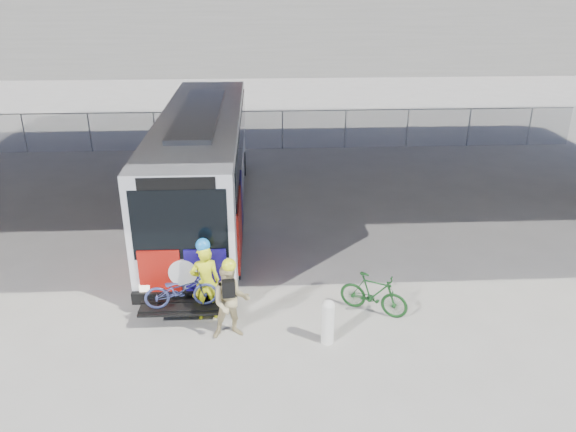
{
  "coord_description": "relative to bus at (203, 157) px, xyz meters",
  "views": [
    {
      "loc": [
        -0.1,
        -14.02,
        7.67
      ],
      "look_at": [
        0.64,
        0.07,
        1.6
      ],
      "focal_mm": 35.0,
      "sensor_mm": 36.0,
      "label": 1
    }
  ],
  "objects": [
    {
      "name": "overpass",
      "position": [
        2.0,
        0.01,
        4.44
      ],
      "size": [
        40.0,
        16.0,
        7.95
      ],
      "color": "#605E59",
      "rests_on": "ground"
    },
    {
      "name": "cyclist_tan",
      "position": [
        1.18,
        -7.13,
        -1.17
      ],
      "size": [
        0.96,
        0.8,
        1.99
      ],
      "rotation": [
        0.0,
        0.0,
        0.13
      ],
      "color": "tan",
      "rests_on": "ground"
    },
    {
      "name": "bus",
      "position": [
        0.0,
        0.0,
        0.0
      ],
      "size": [
        2.67,
        12.94,
        3.69
      ],
      "color": "silver",
      "rests_on": "ground"
    },
    {
      "name": "ground",
      "position": [
        2.0,
        -3.99,
        -2.11
      ],
      "size": [
        160.0,
        160.0,
        0.0
      ],
      "primitive_type": "plane",
      "color": "#9E9991",
      "rests_on": "ground"
    },
    {
      "name": "bike_parked",
      "position": [
        4.61,
        -6.33,
        -1.59
      ],
      "size": [
        1.74,
        1.29,
        1.04
      ],
      "primitive_type": "imported",
      "rotation": [
        0.0,
        0.0,
        1.05
      ],
      "color": "#154218",
      "rests_on": "ground"
    },
    {
      "name": "chainlink_fence",
      "position": [
        2.0,
        8.01,
        -0.68
      ],
      "size": [
        30.0,
        0.06,
        30.0
      ],
      "color": "gray",
      "rests_on": "ground"
    },
    {
      "name": "cyclist_hivis",
      "position": [
        0.55,
        -6.33,
        -1.09
      ],
      "size": [
        0.78,
        0.6,
        2.12
      ],
      "rotation": [
        0.0,
        0.0,
        3.35
      ],
      "color": "#EFFA1A",
      "rests_on": "ground"
    },
    {
      "name": "bollard",
      "position": [
        3.35,
        -7.49,
        -1.52
      ],
      "size": [
        0.29,
        0.29,
        1.1
      ],
      "color": "beige",
      "rests_on": "ground"
    }
  ]
}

